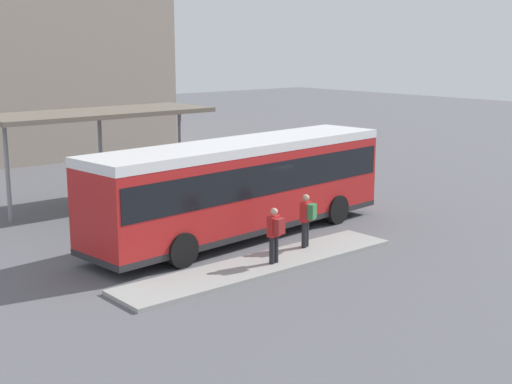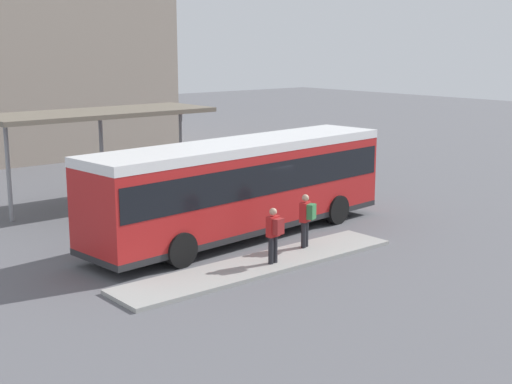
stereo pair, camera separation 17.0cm
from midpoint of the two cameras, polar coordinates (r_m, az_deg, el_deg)
name	(u,v)px [view 2 (the right image)]	position (r m, az deg, el deg)	size (l,w,h in m)	color
ground_plane	(243,236)	(24.37, -0.86, -3.57)	(120.00, 120.00, 0.00)	#5B5B60
curb_island	(261,265)	(21.12, 0.61, -5.84)	(9.51, 1.80, 0.12)	#9E9E99
city_bus	(243,182)	(23.94, -0.86, 0.83)	(11.97, 3.53, 3.27)	red
pedestrian_waiting	(306,217)	(22.48, 4.27, -2.02)	(0.50, 0.54, 1.71)	#232328
pedestrian_companion	(274,232)	(20.79, 1.70, -3.21)	(0.43, 0.46, 1.66)	#232328
bicycle_black	(348,178)	(33.08, 7.52, 1.13)	(0.48, 1.80, 0.78)	black
bicycle_blue	(337,177)	(33.49, 6.63, 1.19)	(0.48, 1.54, 0.67)	black
bicycle_orange	(328,174)	(33.98, 5.92, 1.45)	(0.48, 1.79, 0.78)	black
bicycle_yellow	(315,174)	(34.27, 4.86, 1.47)	(0.48, 1.52, 0.66)	black
station_shelter	(100,116)	(28.85, -12.21, 6.00)	(8.93, 3.38, 3.86)	#706656
potted_planter_near_shelter	(184,195)	(27.90, -5.60, -0.23)	(0.85, 0.85, 1.28)	slate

